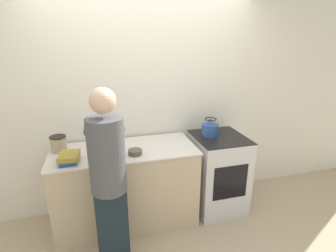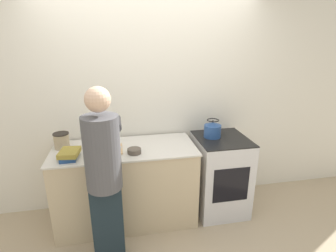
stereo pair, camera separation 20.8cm
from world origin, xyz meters
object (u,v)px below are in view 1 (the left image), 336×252
Objects in this scene: oven at (217,172)px; kettle at (210,129)px; bowl_prep at (135,152)px; knife at (109,150)px; cutting_board at (105,152)px; person at (109,175)px; canister_jar at (58,144)px.

kettle is (-0.10, 0.06, 0.55)m from oven.
knife is at bearing 149.09° from bowl_prep.
kettle is 0.94m from bowl_prep.
cutting_board is (-1.30, -0.03, 0.44)m from oven.
kettle is (1.20, 0.60, 0.11)m from person.
bowl_prep is at bearing -21.26° from canister_jar.
person is at bearing -89.79° from cutting_board.
person is 7.93× the size of kettle.
person is 0.48m from bowl_prep.
kettle is 1.26× the size of canister_jar.
oven is 1.38m from cutting_board.
knife is at bearing 31.18° from cutting_board.
bowl_prep reaches higher than cutting_board.
kettle is at bearing 13.05° from bowl_prep.
cutting_board is (-0.00, 0.51, -0.01)m from person.
oven is 1.84m from canister_jar.
bowl_prep is at bearing -166.95° from kettle.
canister_jar is at bearing 175.52° from oven.
knife is at bearing -179.77° from oven.
bowl_prep is (0.25, -0.15, 0.00)m from knife.
canister_jar is at bearing 158.74° from bowl_prep.
bowl_prep is at bearing -24.22° from knife.
kettle is at bearing 26.43° from person.
canister_jar is (-0.46, 0.68, 0.07)m from person.
cutting_board is 2.06× the size of canister_jar.
person is 7.10× the size of knife.
oven is at bearing -4.48° from canister_jar.
bowl_prep reaches higher than knife.
kettle reaches higher than oven.
knife is (0.04, 0.03, 0.01)m from cutting_board.
oven is at bearing 22.43° from person.
person is at bearing -153.57° from kettle.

